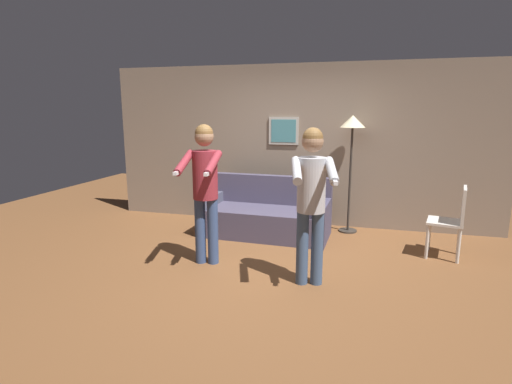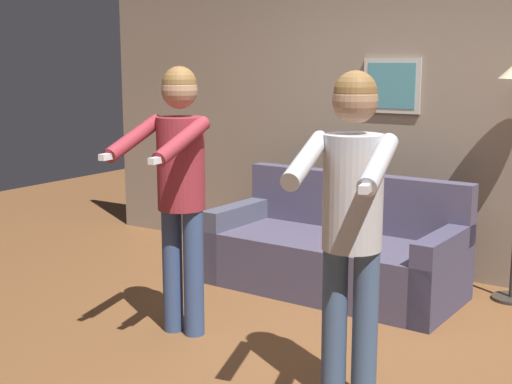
{
  "view_description": "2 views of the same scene",
  "coord_description": "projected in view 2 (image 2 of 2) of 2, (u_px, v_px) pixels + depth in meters",
  "views": [
    {
      "loc": [
        1.05,
        -4.48,
        1.86
      ],
      "look_at": [
        -0.1,
        -0.21,
        0.96
      ],
      "focal_mm": 28.0,
      "sensor_mm": 36.0,
      "label": 1
    },
    {
      "loc": [
        2.01,
        -3.53,
        1.74
      ],
      "look_at": [
        -0.18,
        -0.12,
        0.99
      ],
      "focal_mm": 50.0,
      "sensor_mm": 36.0,
      "label": 2
    }
  ],
  "objects": [
    {
      "name": "couch",
      "position": [
        335.0,
        254.0,
        5.46
      ],
      "size": [
        1.93,
        0.92,
        0.87
      ],
      "color": "#494359",
      "rests_on": "ground_plane"
    },
    {
      "name": "back_wall_assembly",
      "position": [
        418.0,
        116.0,
        5.74
      ],
      "size": [
        6.4,
        0.09,
        2.6
      ],
      "color": "gray",
      "rests_on": "ground_plane"
    },
    {
      "name": "person_standing_right",
      "position": [
        352.0,
        207.0,
        3.51
      ],
      "size": [
        0.53,
        0.68,
        1.7
      ],
      "color": "#3D5374",
      "rests_on": "ground_plane"
    },
    {
      "name": "person_standing_left",
      "position": [
        179.0,
        175.0,
        4.43
      ],
      "size": [
        0.48,
        0.73,
        1.71
      ],
      "color": "#354975",
      "rests_on": "ground_plane"
    },
    {
      "name": "ground_plane",
      "position": [
        292.0,
        353.0,
        4.31
      ],
      "size": [
        12.0,
        12.0,
        0.0
      ],
      "primitive_type": "plane",
      "color": "brown"
    }
  ]
}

